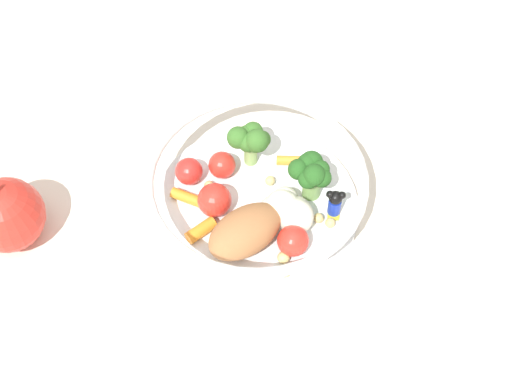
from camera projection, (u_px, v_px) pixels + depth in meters
ground_plane at (267, 215)px, 0.76m from camera, size 2.40×2.40×0.00m
food_container at (259, 196)px, 0.74m from camera, size 0.21×0.21×0.06m
loose_apple at (7, 215)px, 0.72m from camera, size 0.07×0.07×0.08m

